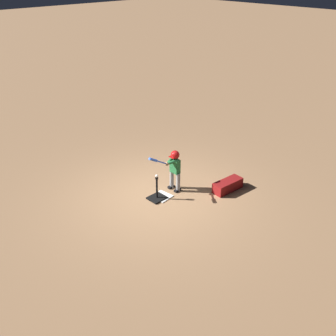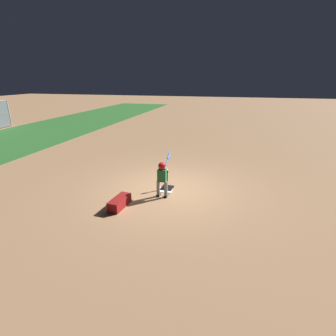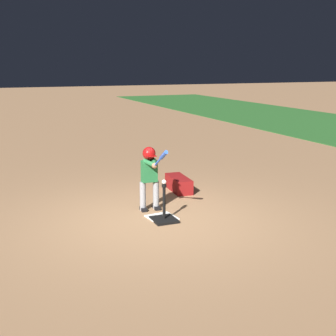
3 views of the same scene
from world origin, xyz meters
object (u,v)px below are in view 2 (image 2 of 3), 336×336
Objects in this scene: equipment_bag at (120,202)px; batting_tee at (167,186)px; baseball at (167,170)px; batter_child at (162,175)px.

batting_tee is at bearing -26.20° from equipment_bag.
baseball is 1.94m from equipment_bag.
batter_child is 1.51m from equipment_bag.
batter_child is at bearing -178.57° from baseball.
batter_child is 1.43× the size of equipment_bag.
baseball reaches higher than equipment_bag.
equipment_bag is at bearing 149.03° from baseball.
baseball is at bearing -26.20° from equipment_bag.
equipment_bag is (-1.00, 0.98, -0.57)m from batter_child.
baseball is 0.09× the size of equipment_bag.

